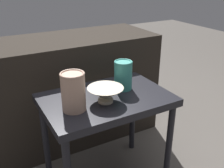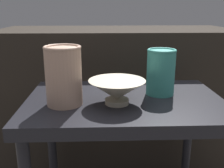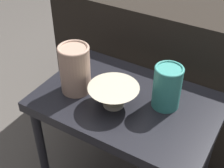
% 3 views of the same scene
% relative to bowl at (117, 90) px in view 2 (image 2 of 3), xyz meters
% --- Properties ---
extents(table, '(0.67, 0.44, 0.56)m').
position_rel_bowl_xyz_m(table, '(0.03, 0.05, -0.12)').
color(table, black).
rests_on(table, ground_plane).
extents(couch_backdrop, '(1.23, 0.50, 0.75)m').
position_rel_bowl_xyz_m(couch_backdrop, '(0.03, 0.62, -0.23)').
color(couch_backdrop, black).
rests_on(couch_backdrop, ground_plane).
extents(bowl, '(0.18, 0.18, 0.08)m').
position_rel_bowl_xyz_m(bowl, '(0.00, 0.00, 0.00)').
color(bowl, '#B2A88E').
rests_on(bowl, table).
extents(vase_textured_left, '(0.12, 0.12, 0.19)m').
position_rel_bowl_xyz_m(vase_textured_left, '(-0.17, 0.00, 0.05)').
color(vase_textured_left, tan).
rests_on(vase_textured_left, table).
extents(vase_colorful_right, '(0.10, 0.10, 0.16)m').
position_rel_bowl_xyz_m(vase_colorful_right, '(0.16, 0.09, 0.04)').
color(vase_colorful_right, teal).
rests_on(vase_colorful_right, table).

